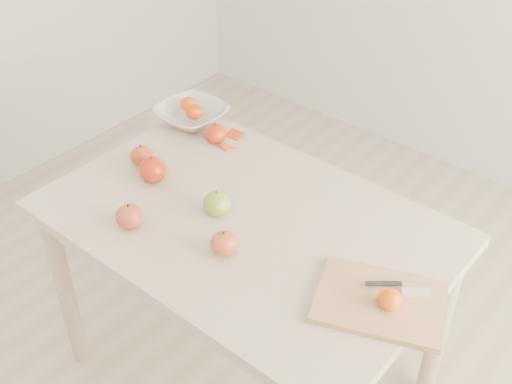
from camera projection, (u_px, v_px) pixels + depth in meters
The scene contains 16 objects.
ground at pixel (247, 374), 2.38m from camera, with size 3.50×3.50×0.00m, color #C6B293.
table at pixel (246, 243), 1.99m from camera, with size 1.20×0.80×0.75m.
cutting_board at pixel (380, 302), 1.64m from camera, with size 0.33×0.24×0.02m, color tan.
board_tangerine at pixel (390, 300), 1.60m from camera, with size 0.06×0.06×0.05m, color #D54807.
fruit_bowl at pixel (192, 115), 2.36m from camera, with size 0.25×0.25×0.06m, color silver.
bowl_tangerine_near at pixel (188, 104), 2.36m from camera, with size 0.06×0.06×0.05m, color #E86008.
bowl_tangerine_far at pixel (194, 112), 2.31m from camera, with size 0.06×0.06×0.05m, color red.
orange_peel_a at pixel (235, 135), 2.29m from camera, with size 0.06×0.04×0.00m, color #C4490D.
orange_peel_b at pixel (227, 147), 2.23m from camera, with size 0.04×0.04×0.00m, color #E05D0F.
paring_knife at pixel (411, 290), 1.65m from camera, with size 0.16×0.09×0.01m.
apple_green at pixel (217, 203), 1.92m from camera, with size 0.08×0.08×0.08m, color olive.
apple_red_c at pixel (129, 216), 1.88m from camera, with size 0.08×0.08×0.07m, color maroon.
apple_red_b at pixel (152, 169), 2.06m from camera, with size 0.09×0.09×0.08m, color #900506.
apple_red_d at pixel (142, 156), 2.13m from camera, with size 0.08×0.08×0.07m, color maroon.
apple_red_a at pixel (216, 133), 2.24m from camera, with size 0.08×0.08×0.07m, color maroon.
apple_red_e at pixel (224, 243), 1.78m from camera, with size 0.08×0.08×0.07m, color maroon.
Camera 1 is at (0.98, -1.12, 1.97)m, focal length 45.00 mm.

